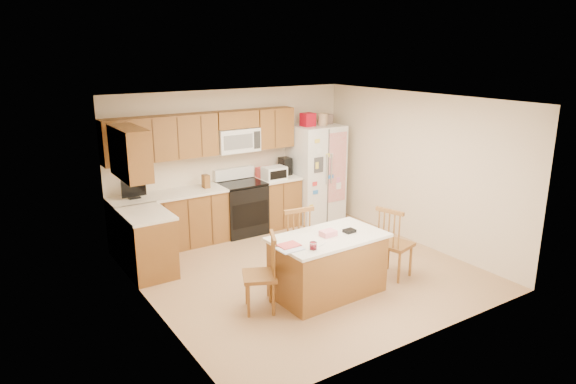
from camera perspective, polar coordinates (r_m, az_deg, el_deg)
ground at (r=7.70m, az=1.77°, el=-8.66°), size 4.50×4.50×0.00m
room_shell at (r=7.22m, az=1.86°, el=1.81°), size 4.60×4.60×2.52m
cabinetry at (r=8.43m, az=-10.70°, el=-0.11°), size 3.36×1.56×2.15m
stove at (r=9.08m, az=-5.19°, el=-1.66°), size 0.76×0.65×1.13m
refrigerator at (r=9.71m, az=3.13°, el=2.27°), size 0.90×0.79×2.04m
island at (r=6.87m, az=4.44°, el=-8.04°), size 1.59×0.93×0.91m
windsor_chair_left at (r=6.43m, az=-2.95°, el=-9.20°), size 0.55×0.56×0.99m
windsor_chair_back at (r=7.24m, az=0.62°, el=-5.84°), size 0.52×0.50×1.09m
windsor_chair_right at (r=7.45m, az=11.65°, el=-5.70°), size 0.53×0.55×1.05m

